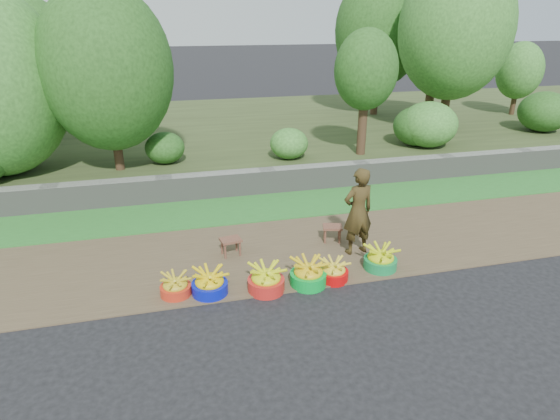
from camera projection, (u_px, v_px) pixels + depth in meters
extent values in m
plane|color=black|center=(328.00, 288.00, 6.83)|extent=(120.00, 120.00, 0.00)
cube|color=brown|center=(304.00, 249.00, 7.95)|extent=(80.00, 2.50, 0.02)
cube|color=#2B752A|center=(276.00, 206.00, 9.74)|extent=(80.00, 1.50, 0.04)
cube|color=slate|center=(267.00, 181.00, 10.40)|extent=(80.00, 0.35, 0.55)
cube|color=#3A4823|center=(233.00, 133.00, 14.80)|extent=(80.00, 10.00, 0.50)
cylinder|color=#3C2A1A|center=(5.00, 151.00, 9.98)|extent=(0.17, 0.17, 1.00)
cylinder|color=#3C2A1A|center=(430.00, 93.00, 14.38)|extent=(0.26, 0.26, 1.98)
ellipsoid|color=#295B1D|center=(437.00, 42.00, 13.82)|extent=(1.63, 1.63, 2.04)
cylinder|color=#3C2A1A|center=(514.00, 100.00, 16.06)|extent=(0.17, 0.17, 1.02)
ellipsoid|color=#3F812F|center=(520.00, 70.00, 15.69)|extent=(1.50, 1.50, 1.88)
cylinder|color=#3C2A1A|center=(116.00, 140.00, 10.20)|extent=(0.20, 0.20, 1.35)
ellipsoid|color=#295B1D|center=(107.00, 69.00, 9.63)|extent=(2.71, 2.71, 3.39)
cylinder|color=#3C2A1A|center=(446.00, 98.00, 13.64)|extent=(0.25, 0.25, 1.92)
ellipsoid|color=#3F812F|center=(455.00, 28.00, 12.91)|extent=(3.12, 3.12, 3.90)
cylinder|color=#3C2A1A|center=(42.00, 111.00, 12.73)|extent=(0.22, 0.22, 1.57)
ellipsoid|color=#295B1D|center=(31.00, 54.00, 12.16)|extent=(2.31, 2.31, 2.89)
cylinder|color=#3C2A1A|center=(88.00, 95.00, 13.84)|extent=(0.26, 0.26, 1.99)
ellipsoid|color=#3F812F|center=(80.00, 43.00, 13.28)|extent=(1.53, 1.53, 1.91)
cylinder|color=#3C2A1A|center=(362.00, 122.00, 11.32)|extent=(0.22, 0.22, 1.57)
ellipsoid|color=#295B1D|center=(366.00, 70.00, 10.85)|extent=(1.49, 1.49, 1.86)
cylinder|color=#3C2A1A|center=(376.00, 87.00, 15.97)|extent=(0.25, 0.25, 1.86)
ellipsoid|color=#295B1D|center=(380.00, 30.00, 15.27)|extent=(2.94, 2.94, 3.67)
ellipsoid|color=#295B1D|center=(418.00, 126.00, 12.20)|extent=(1.28, 1.28, 1.02)
ellipsoid|color=#3F812F|center=(289.00, 144.00, 11.12)|extent=(0.91, 0.91, 0.73)
ellipsoid|color=#295B1D|center=(165.00, 148.00, 10.78)|extent=(0.90, 0.90, 0.72)
ellipsoid|color=#295B1D|center=(544.00, 112.00, 13.67)|extent=(1.45, 1.45, 1.16)
ellipsoid|color=#3F812F|center=(429.00, 124.00, 12.06)|extent=(1.45, 1.45, 1.16)
ellipsoid|color=#295B1D|center=(5.00, 149.00, 10.17)|extent=(1.24, 1.24, 0.99)
cylinder|color=red|center=(176.00, 291.00, 6.62)|extent=(0.44, 0.44, 0.16)
ellipsoid|color=gold|center=(175.00, 283.00, 6.57)|extent=(0.39, 0.39, 0.25)
cylinder|color=#0814B3|center=(210.00, 288.00, 6.65)|extent=(0.51, 0.51, 0.19)
ellipsoid|color=#DAB80B|center=(209.00, 280.00, 6.60)|extent=(0.45, 0.45, 0.29)
cylinder|color=red|center=(266.00, 285.00, 6.73)|extent=(0.53, 0.53, 0.19)
ellipsoid|color=#C9D213|center=(266.00, 276.00, 6.68)|extent=(0.47, 0.47, 0.31)
cylinder|color=#01A02F|center=(308.00, 279.00, 6.89)|extent=(0.54, 0.54, 0.19)
ellipsoid|color=gold|center=(308.00, 270.00, 6.83)|extent=(0.47, 0.47, 0.31)
cylinder|color=red|center=(333.00, 275.00, 7.01)|extent=(0.45, 0.45, 0.16)
ellipsoid|color=gold|center=(334.00, 268.00, 6.96)|extent=(0.39, 0.39, 0.26)
cylinder|color=#13803E|center=(380.00, 264.00, 7.31)|extent=(0.52, 0.52, 0.19)
ellipsoid|color=#C0CE10|center=(381.00, 256.00, 7.25)|extent=(0.45, 0.45, 0.30)
cube|color=brown|center=(231.00, 240.00, 7.64)|extent=(0.37, 0.30, 0.04)
cylinder|color=brown|center=(225.00, 252.00, 7.57)|extent=(0.03, 0.03, 0.25)
cylinder|color=brown|center=(240.00, 249.00, 7.67)|extent=(0.03, 0.03, 0.25)
cylinder|color=brown|center=(222.00, 247.00, 7.72)|extent=(0.03, 0.03, 0.25)
cylinder|color=brown|center=(237.00, 244.00, 7.81)|extent=(0.03, 0.03, 0.25)
cube|color=brown|center=(332.00, 227.00, 8.10)|extent=(0.39, 0.33, 0.04)
cylinder|color=brown|center=(325.00, 237.00, 8.08)|extent=(0.03, 0.03, 0.25)
cylinder|color=brown|center=(340.00, 237.00, 8.07)|extent=(0.03, 0.03, 0.25)
cylinder|color=brown|center=(325.00, 232.00, 8.24)|extent=(0.03, 0.03, 0.25)
cylinder|color=brown|center=(339.00, 232.00, 8.24)|extent=(0.03, 0.03, 0.25)
imported|color=black|center=(358.00, 211.00, 7.55)|extent=(0.58, 0.43, 1.47)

